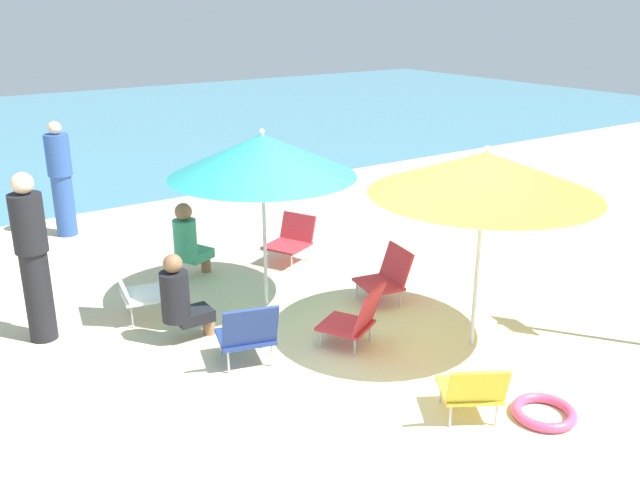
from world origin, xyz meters
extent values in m
plane|color=beige|center=(0.00, 0.00, 0.00)|extent=(40.00, 40.00, 0.00)
cube|color=teal|center=(0.00, 14.18, 0.00)|extent=(40.00, 16.00, 0.01)
cylinder|color=silver|center=(-0.12, 1.49, 0.96)|extent=(0.04, 0.04, 1.92)
cone|color=teal|center=(-0.12, 1.49, 1.70)|extent=(2.00, 2.00, 0.45)
sphere|color=silver|center=(-0.12, 1.49, 1.95)|extent=(0.06, 0.06, 0.06)
cylinder|color=silver|center=(1.08, -0.50, 0.97)|extent=(0.04, 0.04, 1.94)
cone|color=yellow|center=(1.08, -0.50, 1.74)|extent=(2.15, 2.15, 0.39)
sphere|color=silver|center=(1.08, -0.50, 1.97)|extent=(0.06, 0.06, 0.06)
cube|color=red|center=(0.94, 0.80, 0.23)|extent=(0.50, 0.58, 0.03)
cube|color=red|center=(1.16, 0.76, 0.43)|extent=(0.25, 0.54, 0.40)
cylinder|color=silver|center=(0.74, 0.63, 0.11)|extent=(0.02, 0.02, 0.21)
cylinder|color=silver|center=(0.82, 1.03, 0.11)|extent=(0.02, 0.02, 0.21)
cylinder|color=silver|center=(1.07, 0.57, 0.11)|extent=(0.02, 0.02, 0.21)
cylinder|color=silver|center=(1.15, 0.97, 0.11)|extent=(0.02, 0.02, 0.21)
cube|color=gold|center=(0.15, -1.35, 0.23)|extent=(0.63, 0.62, 0.03)
cube|color=gold|center=(0.03, -1.55, 0.39)|extent=(0.47, 0.36, 0.33)
cylinder|color=silver|center=(0.09, -1.10, 0.11)|extent=(0.02, 0.02, 0.21)
cylinder|color=silver|center=(0.41, -1.30, 0.11)|extent=(0.02, 0.02, 0.21)
cylinder|color=silver|center=(-0.10, -1.40, 0.11)|extent=(0.02, 0.02, 0.21)
cylinder|color=silver|center=(0.22, -1.59, 0.11)|extent=(0.02, 0.02, 0.21)
cube|color=white|center=(-1.33, 1.91, 0.27)|extent=(0.60, 0.59, 0.03)
cube|color=white|center=(-1.60, 1.96, 0.49)|extent=(0.26, 0.52, 0.43)
cylinder|color=silver|center=(-1.10, 2.06, 0.13)|extent=(0.02, 0.02, 0.25)
cylinder|color=silver|center=(-1.17, 1.67, 0.13)|extent=(0.02, 0.02, 0.25)
cylinder|color=silver|center=(-1.50, 2.14, 0.13)|extent=(0.02, 0.02, 0.25)
cylinder|color=silver|center=(-1.57, 1.75, 0.13)|extent=(0.02, 0.02, 0.25)
cube|color=red|center=(0.75, 2.43, 0.24)|extent=(0.66, 0.66, 0.03)
cube|color=red|center=(0.99, 2.55, 0.42)|extent=(0.33, 0.50, 0.35)
cylinder|color=silver|center=(0.65, 2.17, 0.11)|extent=(0.02, 0.02, 0.23)
cylinder|color=silver|center=(0.48, 2.53, 0.11)|extent=(0.02, 0.02, 0.23)
cylinder|color=silver|center=(1.01, 2.34, 0.11)|extent=(0.02, 0.02, 0.23)
cylinder|color=silver|center=(0.85, 2.70, 0.11)|extent=(0.02, 0.02, 0.23)
cube|color=navy|center=(-0.92, 0.47, 0.25)|extent=(0.62, 0.59, 0.03)
cube|color=navy|center=(-0.99, 0.24, 0.46)|extent=(0.53, 0.30, 0.42)
cylinder|color=silver|center=(-1.07, 0.71, 0.12)|extent=(0.02, 0.02, 0.24)
cylinder|color=silver|center=(-0.68, 0.60, 0.12)|extent=(0.02, 0.02, 0.24)
cylinder|color=silver|center=(-1.17, 0.35, 0.12)|extent=(0.02, 0.02, 0.24)
cylinder|color=silver|center=(-0.78, 0.24, 0.12)|extent=(0.02, 0.02, 0.24)
cube|color=red|center=(0.04, 0.20, 0.21)|extent=(0.61, 0.62, 0.03)
cube|color=red|center=(0.16, -0.01, 0.43)|extent=(0.47, 0.36, 0.44)
cylinder|color=silver|center=(-0.20, 0.28, 0.10)|extent=(0.02, 0.02, 0.20)
cylinder|color=silver|center=(0.11, 0.45, 0.10)|extent=(0.02, 0.02, 0.20)
cylinder|color=silver|center=(-0.03, -0.04, 0.10)|extent=(0.02, 0.02, 0.20)
cylinder|color=silver|center=(0.29, 0.12, 0.10)|extent=(0.02, 0.02, 0.20)
cube|color=#389970|center=(-0.39, 2.70, 0.27)|extent=(0.44, 0.40, 0.12)
cylinder|color=#896042|center=(-0.25, 2.77, 0.14)|extent=(0.12, 0.12, 0.27)
cylinder|color=#389970|center=(-0.56, 2.63, 0.52)|extent=(0.28, 0.28, 0.50)
sphere|color=#896042|center=(-0.56, 2.63, 0.87)|extent=(0.21, 0.21, 0.21)
cube|color=black|center=(-1.13, 1.18, 0.25)|extent=(0.36, 0.28, 0.12)
cylinder|color=#896042|center=(-0.97, 1.18, 0.13)|extent=(0.12, 0.12, 0.25)
cylinder|color=black|center=(-1.31, 1.18, 0.50)|extent=(0.28, 0.28, 0.50)
sphere|color=#896042|center=(-1.31, 1.18, 0.85)|extent=(0.19, 0.19, 0.19)
cylinder|color=black|center=(-2.39, 2.03, 0.47)|extent=(0.27, 0.27, 0.94)
cylinder|color=black|center=(-2.39, 2.03, 1.22)|extent=(0.31, 0.31, 0.58)
sphere|color=beige|center=(-2.39, 2.03, 1.62)|extent=(0.21, 0.21, 0.21)
cylinder|color=#2D519E|center=(-1.29, 5.23, 0.44)|extent=(0.29, 0.29, 0.89)
cylinder|color=#2D519E|center=(-1.29, 5.23, 1.18)|extent=(0.34, 0.34, 0.58)
sphere|color=beige|center=(-1.29, 5.23, 1.57)|extent=(0.18, 0.18, 0.18)
torus|color=#E54C7F|center=(0.64, -1.73, 0.04)|extent=(0.53, 0.53, 0.08)
camera|label=1|loc=(-3.61, -4.69, 3.23)|focal=38.52mm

